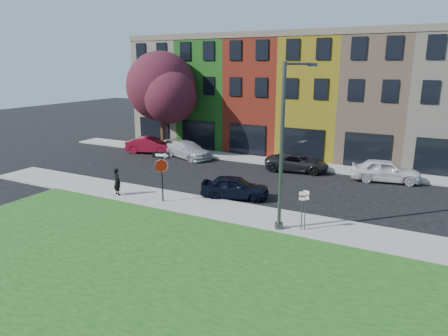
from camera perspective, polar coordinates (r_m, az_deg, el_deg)
The scene contains 15 objects.
ground at distance 19.42m, azimuth -2.88°, elevation -9.24°, with size 120.00×120.00×0.00m, color black.
sidewalk_near at distance 21.09m, azimuth 6.02°, elevation -7.14°, with size 40.00×3.00×0.12m, color gray.
sidewalk_far at distance 33.52m, azimuth 5.62°, elevation 1.09°, with size 40.00×2.40×0.12m, color gray.
rowhouse_block at distance 38.37m, azimuth 10.02°, elevation 10.10°, with size 30.00×10.12×10.00m.
stop_sign at distance 22.94m, azimuth -8.93°, elevation 0.21°, with size 1.03×0.31×2.94m.
man at distance 25.04m, azimuth -15.04°, elevation -1.90°, with size 0.69×0.55×1.66m, color black.
sedan_near at distance 24.01m, azimuth 1.58°, elevation -2.74°, with size 4.36×2.81×1.38m, color black.
parked_car_red at distance 36.97m, azimuth -10.45°, elevation 3.24°, with size 4.67×2.69×1.45m, color maroon.
parked_car_silver at distance 34.56m, azimuth -5.18°, elevation 2.60°, with size 5.23×3.53×1.41m, color #BCBCC1.
parked_car_dark at distance 30.61m, azimuth 10.36°, elevation 0.77°, with size 5.00×2.87×1.31m, color black.
parked_car_white at distance 29.57m, azimuth 22.09°, elevation -0.34°, with size 4.79×2.63×1.54m, color silver.
street_lamp at distance 18.75m, azimuth 8.63°, elevation 2.85°, with size 1.06×2.50×7.85m.
parking_sign_a at distance 19.37m, azimuth 11.57°, elevation -5.10°, with size 0.32×0.11×2.05m.
parking_sign_b at distance 19.35m, azimuth 11.09°, elevation -5.21°, with size 0.31×0.14×1.99m.
tree_purple at distance 36.60m, azimuth -8.74°, elevation 11.20°, with size 7.38×6.46×8.90m.
Camera 1 is at (9.03, -15.30, 7.83)m, focal length 32.00 mm.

